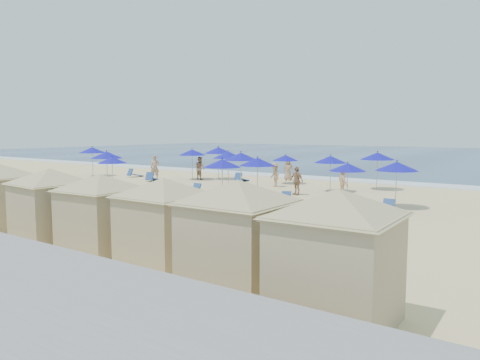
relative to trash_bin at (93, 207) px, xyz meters
The scene contains 36 objects.
ground 5.03m from the trash_bin, 80.25° to the left, with size 160.00×160.00×0.00m, color beige.
ocean 59.95m from the trash_bin, 89.19° to the left, with size 160.00×80.00×0.06m, color navy.
surf_line 20.47m from the trash_bin, 87.62° to the left, with size 160.00×2.50×0.08m, color white.
trash_bin is the anchor object (origin of this frame).
cabana_1 4.49m from the trash_bin, 86.60° to the right, with size 4.48×4.48×2.81m.
cabana_2 5.75m from the trash_bin, 50.59° to the right, with size 4.44×4.44×2.79m.
cabana_3 7.36m from the trash_bin, 35.05° to the right, with size 4.32×4.32×2.71m.
cabana_4 9.59m from the trash_bin, 25.54° to the right, with size 4.38×4.38×2.75m.
cabana_5 12.36m from the trash_bin, 21.75° to the right, with size 4.66×4.66×2.93m.
cabana_6 14.89m from the trash_bin, 19.23° to the right, with size 4.70×4.70×2.95m.
umbrella_0 19.01m from the trash_bin, 143.18° to the left, with size 2.21×2.21×2.51m.
umbrella_1 11.38m from the trash_bin, 138.36° to the left, with size 2.16×2.16×2.46m.
umbrella_2 15.60m from the trash_bin, 114.75° to the left, with size 2.15×2.15×2.45m.
umbrella_3 9.62m from the trash_bin, 135.75° to the left, with size 1.91×1.91×2.17m.
umbrella_4 16.35m from the trash_bin, 107.90° to the left, with size 2.30×2.30×2.61m.
umbrella_5 12.43m from the trash_bin, 97.29° to the left, with size 2.17×2.17×2.48m.
umbrella_6 7.25m from the trash_bin, 71.78° to the left, with size 2.06×2.06×2.35m.
umbrella_7 10.71m from the trash_bin, 86.18° to the left, with size 2.21×2.21×2.52m.
umbrella_8 9.26m from the trash_bin, 68.79° to the left, with size 2.09×2.09×2.37m.
umbrella_9 14.66m from the trash_bin, 68.44° to the left, with size 2.04×2.04×2.32m.
umbrella_10 14.50m from the trash_bin, 42.63° to the left, with size 2.08×2.08×2.37m.
umbrella_11 12.70m from the trash_bin, 49.91° to the left, with size 1.93×1.93×2.20m.
umbrella_12 15.85m from the trash_bin, 86.86° to the left, with size 1.88×1.88×2.14m.
umbrella_13 17.97m from the trash_bin, 65.81° to the left, with size 2.19×2.19×2.50m.
beach_chair_0 17.36m from the trash_bin, 132.53° to the left, with size 0.85×1.41×0.73m.
beach_chair_1 13.91m from the trash_bin, 125.55° to the left, with size 0.96×1.44×0.73m.
beach_chair_2 15.21m from the trash_bin, 99.53° to the left, with size 0.61×1.31×0.71m.
beach_chair_3 8.04m from the trash_bin, 93.51° to the left, with size 0.63×1.29×0.69m.
beach_chair_4 9.86m from the trash_bin, 57.45° to the left, with size 0.91×1.23×0.62m.
beach_chair_5 13.75m from the trash_bin, 38.80° to the left, with size 0.54×1.18×0.64m.
beachgoer_0 15.16m from the trash_bin, 125.48° to the left, with size 0.69×0.45×1.89m, color tan.
beachgoer_1 15.68m from the trash_bin, 112.66° to the left, with size 0.87×0.68×1.78m, color tan.
beachgoer_2 11.91m from the trash_bin, 68.59° to the left, with size 1.00×0.41×1.70m, color tan.
beachgoer_3 14.03m from the trash_bin, 61.06° to the left, with size 1.14×0.66×1.77m, color tan.
beachgoer_4 17.95m from the trash_bin, 90.55° to the left, with size 0.82×0.53×1.67m, color tan.
beachgoer_5 13.78m from the trash_bin, 84.89° to the left, with size 1.06×0.61×1.64m, color tan.
Camera 1 is at (16.79, -18.07, 3.77)m, focal length 35.00 mm.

